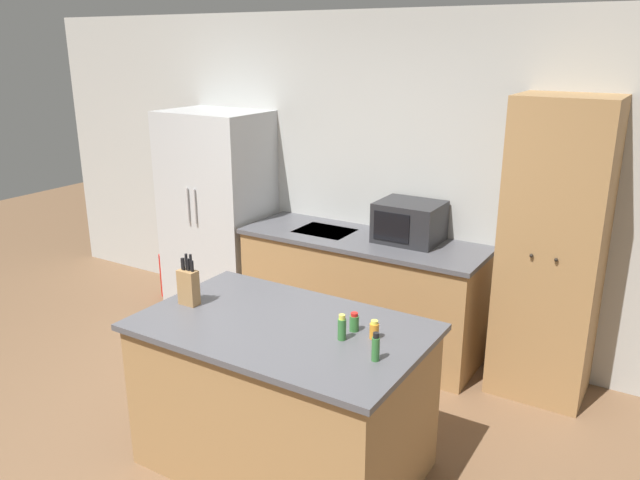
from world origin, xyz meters
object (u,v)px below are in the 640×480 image
spice_bottle_green_herb (376,348)px  fire_extinguisher (165,274)px  knife_block (188,286)px  spice_bottle_tall_dark (354,322)px  pantry_cabinet (552,252)px  spice_bottle_short_red (342,328)px  microwave (409,222)px  refrigerator (218,214)px  spice_bottle_amber_oil (374,330)px

spice_bottle_green_herb → fire_extinguisher: (-3.04, 1.59, -0.74)m
knife_block → spice_bottle_tall_dark: 1.01m
pantry_cabinet → spice_bottle_short_red: pantry_cabinet is taller
microwave → fire_extinguisher: 2.59m
fire_extinguisher → microwave: bearing=4.0°
knife_block → pantry_cabinet: bearing=45.0°
refrigerator → spice_bottle_amber_oil: refrigerator is taller
pantry_cabinet → spice_bottle_amber_oil: (-0.56, -1.51, -0.09)m
refrigerator → microwave: 1.80m
spice_bottle_tall_dark → fire_extinguisher: size_ratio=0.21×
spice_bottle_amber_oil → spice_bottle_green_herb: (0.11, -0.21, 0.02)m
spice_bottle_tall_dark → spice_bottle_amber_oil: (0.13, -0.03, -0.00)m
pantry_cabinet → fire_extinguisher: 3.58m
spice_bottle_tall_dark → spice_bottle_green_herb: bearing=-43.7°
microwave → fire_extinguisher: microwave is taller
refrigerator → microwave: size_ratio=3.82×
microwave → spice_bottle_amber_oil: bearing=-72.4°
pantry_cabinet → spice_bottle_short_red: bearing=-113.3°
knife_block → spice_bottle_amber_oil: 1.14m
knife_block → fire_extinguisher: 2.51m
knife_block → spice_bottle_short_red: size_ratio=2.24×
spice_bottle_short_red → knife_block: bearing=-175.9°
refrigerator → spice_bottle_amber_oil: (2.28, -1.45, 0.04)m
refrigerator → spice_bottle_green_herb: 2.92m
spice_bottle_green_herb → fire_extinguisher: 3.51m
spice_bottle_amber_oil → spice_bottle_green_herb: spice_bottle_green_herb is taller
pantry_cabinet → microwave: size_ratio=4.34×
microwave → spice_bottle_short_red: size_ratio=3.40×
refrigerator → spice_bottle_green_herb: size_ratio=12.26×
refrigerator → microwave: bearing=3.2°
knife_block → spice_bottle_short_red: knife_block is taller
microwave → refrigerator: bearing=-176.8°
spice_bottle_tall_dark → spice_bottle_green_herb: (0.24, -0.23, 0.02)m
pantry_cabinet → spice_bottle_tall_dark: bearing=-114.8°
knife_block → spice_bottle_short_red: bearing=4.1°
microwave → knife_block: size_ratio=1.52×
knife_block → fire_extinguisher: bearing=139.4°
spice_bottle_amber_oil → fire_extinguisher: (-2.93, 1.38, -0.72)m
pantry_cabinet → knife_block: bearing=-135.0°
pantry_cabinet → microwave: bearing=177.9°
microwave → spice_bottle_tall_dark: 1.57m
refrigerator → spice_bottle_tall_dark: 2.58m
microwave → fire_extinguisher: size_ratio=0.95×
spice_bottle_tall_dark → spice_bottle_short_red: spice_bottle_short_red is taller
microwave → spice_bottle_green_herb: size_ratio=3.21×
refrigerator → fire_extinguisher: (-0.65, -0.07, -0.68)m
fire_extinguisher → pantry_cabinet: bearing=2.2°
microwave → spice_bottle_tall_dark: microwave is taller
microwave → spice_bottle_tall_dark: bearing=-76.8°
microwave → knife_block: 1.84m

